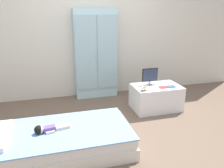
{
  "coord_description": "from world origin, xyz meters",
  "views": [
    {
      "loc": [
        -0.7,
        -2.56,
        1.56
      ],
      "look_at": [
        0.1,
        0.35,
        0.58
      ],
      "focal_mm": 35.96,
      "sensor_mm": 36.0,
      "label": 1
    }
  ],
  "objects_px": {
    "tv_monitor": "(150,75)",
    "tv_stand": "(156,97)",
    "rocking_horse_toy": "(144,87)",
    "wardrobe": "(96,54)",
    "doll": "(45,129)",
    "bed": "(57,141)",
    "book_red": "(163,87)",
    "book_blue": "(171,86)"
  },
  "relations": [
    {
      "from": "tv_stand",
      "to": "book_red",
      "type": "relative_size",
      "value": 6.28
    },
    {
      "from": "rocking_horse_toy",
      "to": "book_blue",
      "type": "xyz_separation_m",
      "value": [
        0.49,
        0.06,
        -0.05
      ]
    },
    {
      "from": "wardrobe",
      "to": "tv_stand",
      "type": "relative_size",
      "value": 2.1
    },
    {
      "from": "bed",
      "to": "rocking_horse_toy",
      "type": "distance_m",
      "value": 1.51
    },
    {
      "from": "doll",
      "to": "rocking_horse_toy",
      "type": "bearing_deg",
      "value": 23.65
    },
    {
      "from": "rocking_horse_toy",
      "to": "book_red",
      "type": "relative_size",
      "value": 0.97
    },
    {
      "from": "wardrobe",
      "to": "doll",
      "type": "bearing_deg",
      "value": -119.0
    },
    {
      "from": "tv_monitor",
      "to": "rocking_horse_toy",
      "type": "bearing_deg",
      "value": -127.69
    },
    {
      "from": "tv_monitor",
      "to": "rocking_horse_toy",
      "type": "xyz_separation_m",
      "value": [
        -0.21,
        -0.27,
        -0.1
      ]
    },
    {
      "from": "tv_monitor",
      "to": "book_red",
      "type": "xyz_separation_m",
      "value": [
        0.14,
        -0.21,
        -0.15
      ]
    },
    {
      "from": "tv_monitor",
      "to": "wardrobe",
      "type": "bearing_deg",
      "value": 134.65
    },
    {
      "from": "doll",
      "to": "rocking_horse_toy",
      "type": "distance_m",
      "value": 1.59
    },
    {
      "from": "bed",
      "to": "tv_monitor",
      "type": "relative_size",
      "value": 6.19
    },
    {
      "from": "book_blue",
      "to": "rocking_horse_toy",
      "type": "bearing_deg",
      "value": -172.42
    },
    {
      "from": "rocking_horse_toy",
      "to": "book_red",
      "type": "xyz_separation_m",
      "value": [
        0.35,
        0.06,
        -0.05
      ]
    },
    {
      "from": "tv_stand",
      "to": "bed",
      "type": "bearing_deg",
      "value": -153.55
    },
    {
      "from": "bed",
      "to": "book_red",
      "type": "xyz_separation_m",
      "value": [
        1.69,
        0.7,
        0.27
      ]
    },
    {
      "from": "book_red",
      "to": "book_blue",
      "type": "height_order",
      "value": "same"
    },
    {
      "from": "doll",
      "to": "book_blue",
      "type": "distance_m",
      "value": 2.06
    },
    {
      "from": "tv_stand",
      "to": "tv_monitor",
      "type": "xyz_separation_m",
      "value": [
        -0.09,
        0.09,
        0.36
      ]
    },
    {
      "from": "tv_monitor",
      "to": "book_blue",
      "type": "relative_size",
      "value": 1.98
    },
    {
      "from": "doll",
      "to": "tv_stand",
      "type": "height_order",
      "value": "tv_stand"
    },
    {
      "from": "bed",
      "to": "book_blue",
      "type": "height_order",
      "value": "book_blue"
    },
    {
      "from": "rocking_horse_toy",
      "to": "doll",
      "type": "bearing_deg",
      "value": -156.35
    },
    {
      "from": "bed",
      "to": "tv_stand",
      "type": "bearing_deg",
      "value": 26.45
    },
    {
      "from": "bed",
      "to": "rocking_horse_toy",
      "type": "bearing_deg",
      "value": 25.22
    },
    {
      "from": "book_red",
      "to": "tv_monitor",
      "type": "bearing_deg",
      "value": 124.73
    },
    {
      "from": "doll",
      "to": "rocking_horse_toy",
      "type": "xyz_separation_m",
      "value": [
        1.45,
        0.63,
        0.15
      ]
    },
    {
      "from": "tv_stand",
      "to": "rocking_horse_toy",
      "type": "bearing_deg",
      "value": -148.33
    },
    {
      "from": "rocking_horse_toy",
      "to": "book_red",
      "type": "bearing_deg",
      "value": 10.4
    },
    {
      "from": "wardrobe",
      "to": "book_blue",
      "type": "bearing_deg",
      "value": -43.23
    },
    {
      "from": "doll",
      "to": "rocking_horse_toy",
      "type": "relative_size",
      "value": 3.3
    },
    {
      "from": "bed",
      "to": "book_blue",
      "type": "distance_m",
      "value": 1.97
    },
    {
      "from": "bed",
      "to": "doll",
      "type": "distance_m",
      "value": 0.21
    },
    {
      "from": "rocking_horse_toy",
      "to": "book_blue",
      "type": "relative_size",
      "value": 0.85
    },
    {
      "from": "tv_monitor",
      "to": "book_red",
      "type": "bearing_deg",
      "value": -55.27
    },
    {
      "from": "wardrobe",
      "to": "book_red",
      "type": "bearing_deg",
      "value": -47.26
    },
    {
      "from": "tv_stand",
      "to": "rocking_horse_toy",
      "type": "distance_m",
      "value": 0.43
    },
    {
      "from": "bed",
      "to": "doll",
      "type": "height_order",
      "value": "doll"
    },
    {
      "from": "tv_monitor",
      "to": "tv_stand",
      "type": "bearing_deg",
      "value": -46.08
    },
    {
      "from": "tv_monitor",
      "to": "book_blue",
      "type": "bearing_deg",
      "value": -36.73
    },
    {
      "from": "tv_stand",
      "to": "book_red",
      "type": "height_order",
      "value": "book_red"
    }
  ]
}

